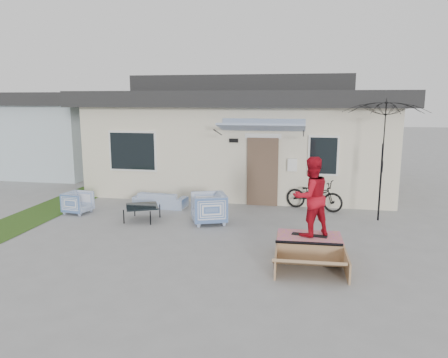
% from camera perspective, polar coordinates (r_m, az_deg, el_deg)
% --- Properties ---
extents(ground, '(90.00, 90.00, 0.00)m').
position_cam_1_polar(ground, '(9.28, -3.94, -9.90)').
color(ground, gray).
rests_on(ground, ground).
extents(grass_strip, '(1.40, 8.00, 0.01)m').
position_cam_1_polar(grass_strip, '(13.18, -24.10, -4.56)').
color(grass_strip, '#274916').
rests_on(grass_strip, ground).
extents(house, '(10.80, 8.49, 4.10)m').
position_cam_1_polar(house, '(16.59, 2.96, 6.12)').
color(house, beige).
rests_on(house, ground).
extents(neighbor_house, '(8.60, 7.60, 3.50)m').
position_cam_1_polar(neighbor_house, '(22.42, -24.07, 6.00)').
color(neighbor_house, '#ADBFC8').
rests_on(neighbor_house, ground).
extents(loveseat, '(1.64, 0.59, 0.63)m').
position_cam_1_polar(loveseat, '(13.13, -8.51, -2.39)').
color(loveseat, '#3F63A8').
rests_on(loveseat, ground).
extents(armchair_left, '(0.73, 0.76, 0.69)m').
position_cam_1_polar(armchair_left, '(13.00, -18.98, -2.85)').
color(armchair_left, '#3F63A8').
rests_on(armchair_left, ground).
extents(armchair_right, '(1.07, 1.10, 0.89)m').
position_cam_1_polar(armchair_right, '(11.31, -2.06, -3.72)').
color(armchair_right, '#3F63A8').
rests_on(armchair_right, ground).
extents(coffee_table, '(1.10, 1.10, 0.41)m').
position_cam_1_polar(coffee_table, '(11.81, -10.89, -4.49)').
color(coffee_table, black).
rests_on(coffee_table, ground).
extents(bicycle, '(1.83, 1.14, 1.11)m').
position_cam_1_polar(bicycle, '(12.89, 11.98, -1.67)').
color(bicycle, black).
rests_on(bicycle, ground).
extents(patio_umbrella, '(2.75, 2.65, 2.20)m').
position_cam_1_polar(patio_umbrella, '(12.06, 20.42, 2.82)').
color(patio_umbrella, black).
rests_on(patio_umbrella, ground).
extents(skate_ramp, '(1.38, 1.80, 0.44)m').
position_cam_1_polar(skate_ramp, '(9.18, 11.32, -8.85)').
color(skate_ramp, '#9D7751').
rests_on(skate_ramp, ground).
extents(skateboard, '(0.75, 0.30, 0.05)m').
position_cam_1_polar(skateboard, '(9.15, 11.36, -7.33)').
color(skateboard, black).
rests_on(skateboard, skate_ramp).
extents(skater, '(1.01, 0.96, 1.65)m').
position_cam_1_polar(skater, '(8.92, 11.56, -2.14)').
color(skater, '#B20E1D').
rests_on(skater, skateboard).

